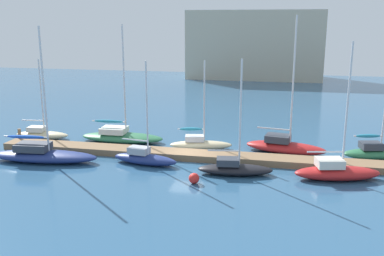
{
  "coord_description": "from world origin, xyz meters",
  "views": [
    {
      "loc": [
        7.35,
        -32.08,
        10.6
      ],
      "look_at": [
        0.0,
        2.0,
        2.0
      ],
      "focal_mm": 40.15,
      "sensor_mm": 36.0,
      "label": 1
    }
  ],
  "objects": [
    {
      "name": "dock_pier",
      "position": [
        0.0,
        0.0,
        0.26
      ],
      "size": [
        31.81,
        1.98,
        0.52
      ],
      "primitive_type": "cube",
      "color": "#846647",
      "rests_on": "ground_plane"
    },
    {
      "name": "sailboat_6",
      "position": [
        7.67,
        3.17,
        0.61
      ],
      "size": [
        6.91,
        3.3,
        11.17
      ],
      "rotation": [
        0.0,
        0.0,
        -0.17
      ],
      "color": "#B21E1E",
      "rests_on": "ground_plane"
    },
    {
      "name": "sailboat_5",
      "position": [
        4.19,
        -3.01,
        0.5
      ],
      "size": [
        5.53,
        2.44,
        8.23
      ],
      "rotation": [
        0.0,
        0.0,
        0.14
      ],
      "color": "black",
      "rests_on": "ground_plane"
    },
    {
      "name": "sailboat_4",
      "position": [
        0.55,
        2.67,
        0.54
      ],
      "size": [
        5.52,
        2.48,
        7.59
      ],
      "rotation": [
        0.0,
        0.0,
        0.19
      ],
      "color": "beige",
      "rests_on": "ground_plane"
    },
    {
      "name": "sailboat_7",
      "position": [
        11.21,
        -2.52,
        0.61
      ],
      "size": [
        6.21,
        3.18,
        9.44
      ],
      "rotation": [
        0.0,
        0.0,
        0.22
      ],
      "color": "#B21E1E",
      "rests_on": "ground_plane"
    },
    {
      "name": "ground_plane",
      "position": [
        0.0,
        0.0,
        0.0
      ],
      "size": [
        120.0,
        120.0,
        0.0
      ],
      "primitive_type": "plane",
      "color": "#2D567A"
    },
    {
      "name": "sailboat_1",
      "position": [
        -10.8,
        -3.28,
        0.61
      ],
      "size": [
        8.67,
        3.09,
        10.36
      ],
      "rotation": [
        0.0,
        0.0,
        0.09
      ],
      "color": "navy",
      "rests_on": "ground_plane"
    },
    {
      "name": "sailboat_3",
      "position": [
        -2.83,
        -2.19,
        0.55
      ],
      "size": [
        5.31,
        2.13,
        7.9
      ],
      "rotation": [
        0.0,
        0.0,
        -0.13
      ],
      "color": "navy",
      "rests_on": "ground_plane"
    },
    {
      "name": "sailboat_0",
      "position": [
        -14.65,
        2.95,
        0.48
      ],
      "size": [
        5.17,
        2.11,
        7.42
      ],
      "rotation": [
        0.0,
        0.0,
        0.09
      ],
      "color": "beige",
      "rests_on": "ground_plane"
    },
    {
      "name": "harbor_building_distant",
      "position": [
        1.46,
        52.97,
        6.4
      ],
      "size": [
        25.36,
        10.62,
        12.81
      ],
      "primitive_type": "cube",
      "color": "#BCB299",
      "rests_on": "ground_plane"
    },
    {
      "name": "dock_piling_near_end",
      "position": [
        -15.5,
        0.84,
        0.69
      ],
      "size": [
        0.28,
        0.28,
        1.39
      ],
      "primitive_type": "cylinder",
      "color": "#846647",
      "rests_on": "ground_plane"
    },
    {
      "name": "sailboat_8",
      "position": [
        14.81,
        3.02,
        0.59
      ],
      "size": [
        5.59,
        2.91,
        8.9
      ],
      "rotation": [
        0.0,
        0.0,
        0.22
      ],
      "color": "#2D7047",
      "rests_on": "ground_plane"
    },
    {
      "name": "mooring_buoy_red",
      "position": [
        1.73,
        -5.37,
        0.36
      ],
      "size": [
        0.73,
        0.73,
        0.73
      ],
      "primitive_type": "sphere",
      "color": "red",
      "rests_on": "ground_plane"
    },
    {
      "name": "sailboat_2",
      "position": [
        -6.93,
        3.46,
        0.56
      ],
      "size": [
        7.69,
        2.82,
        10.46
      ],
      "rotation": [
        0.0,
        0.0,
        0.03
      ],
      "color": "#2D7047",
      "rests_on": "ground_plane"
    }
  ]
}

